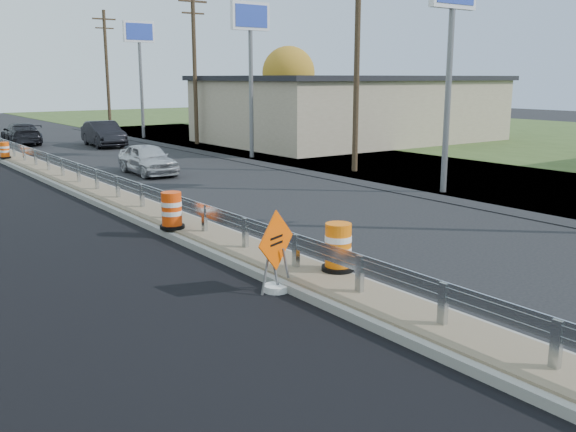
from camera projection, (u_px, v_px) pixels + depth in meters
ground at (246, 256)px, 15.25m from camera, size 140.00×140.00×0.00m
grass_verge_far at (564, 145)px, 40.39m from camera, size 40.00×120.00×0.03m
median at (118, 201)px, 21.56m from camera, size 1.60×55.00×0.23m
guardrail at (107, 179)px, 22.22m from camera, size 0.10×46.15×0.72m
retail_building_near at (351, 108)px, 42.67m from camera, size 18.50×12.50×4.27m
pylon_sign_south at (452, 9)px, 22.29m from camera, size 2.20×0.30×7.90m
pylon_sign_mid at (250, 31)px, 32.57m from camera, size 2.20×0.30×7.90m
pylon_sign_north at (139, 43)px, 43.64m from camera, size 2.20×0.30×7.90m
utility_pole_smid at (357, 59)px, 27.93m from camera, size 1.90×0.26×9.40m
utility_pole_nmid at (195, 65)px, 39.79m from camera, size 1.90×0.26×9.40m
utility_pole_north at (107, 68)px, 51.65m from camera, size 1.90×0.26×9.40m
tree_far_yellow at (289, 73)px, 56.11m from camera, size 4.62×4.62×6.86m
caution_sign at (276, 271)px, 12.62m from camera, size 1.12×0.50×1.66m
barrel_median_near at (338, 248)px, 13.27m from camera, size 0.68×0.68×1.00m
barrel_median_mid at (172, 211)px, 16.99m from camera, size 0.66×0.66×0.97m
barrel_median_far at (5, 150)px, 31.79m from camera, size 0.55×0.55×0.80m
barrel_shoulder_far at (98, 135)px, 42.40m from camera, size 0.62×0.62×0.91m
car_silver at (148, 159)px, 28.04m from camera, size 1.69×3.97×1.34m
car_dark_mid at (103, 134)px, 39.39m from camera, size 1.99×4.78×1.54m
car_dark_far at (21, 133)px, 40.54m from camera, size 2.33×4.92×1.39m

